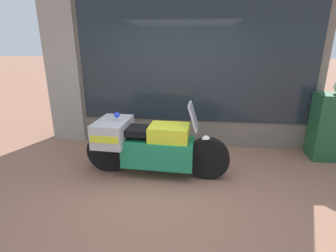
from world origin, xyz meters
name	(u,v)px	position (x,y,z in m)	size (l,w,h in m)	color
ground_plane	(166,190)	(0.00, 0.00, 0.00)	(60.00, 60.00, 0.00)	#8E604C
shop_building	(162,58)	(-0.33, 2.00, 1.77)	(5.46, 0.55, 3.53)	#6B6056
window_display	(191,119)	(0.28, 2.03, 0.49)	(4.31, 0.30, 2.09)	slate
paramedic_motorcycle	(147,144)	(-0.38, 0.49, 0.52)	(2.34, 0.78, 1.22)	black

